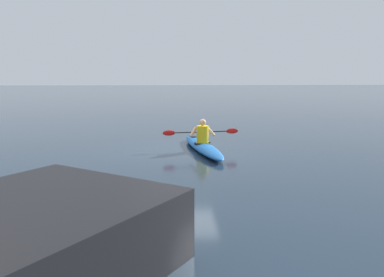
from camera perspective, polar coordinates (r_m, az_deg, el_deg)
The scene contains 3 objects.
ground_plane at distance 12.65m, azimuth -2.13°, elevation -1.59°, with size 160.00×160.00×0.00m, color #1E2D3D.
kayak at distance 12.42m, azimuth 1.55°, elevation -1.17°, with size 1.23×4.25×0.26m.
kayaker at distance 12.39m, azimuth 1.52°, elevation 0.83°, with size 2.44×0.59×0.74m.
Camera 1 is at (0.35, 12.42, 2.36)m, focal length 37.01 mm.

